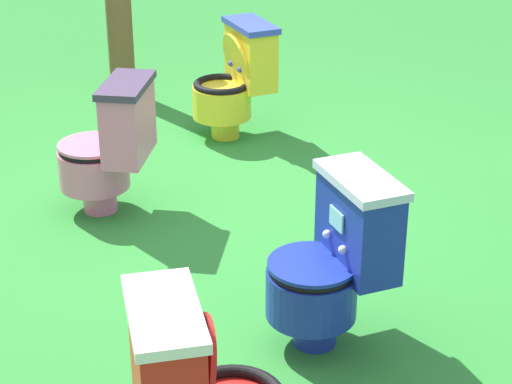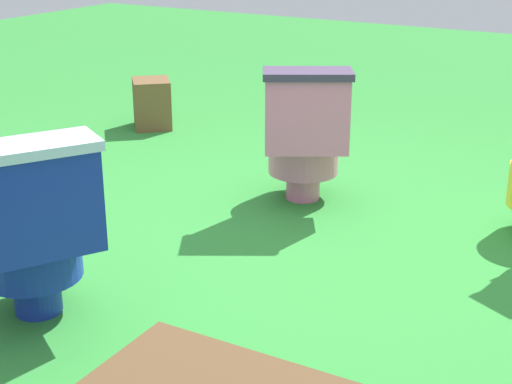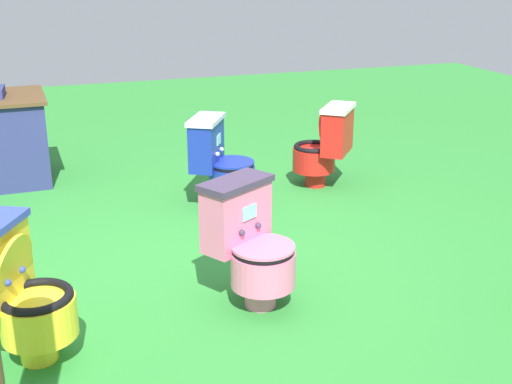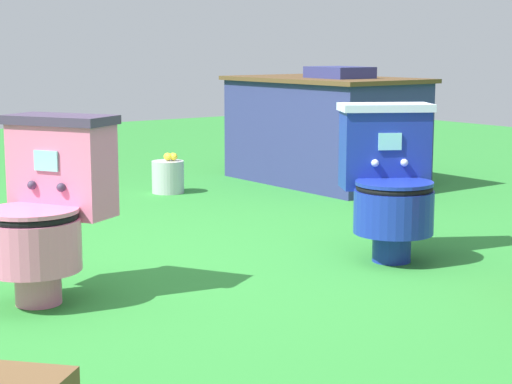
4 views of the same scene
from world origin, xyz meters
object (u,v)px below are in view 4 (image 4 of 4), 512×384
Objects in this scene: toilet_blue at (389,181)px; vendor_table at (324,129)px; toilet_pink at (46,208)px; lemon_bucket at (168,176)px.

vendor_table reaches higher than toilet_blue.
toilet_pink is 3.30m from vendor_table.
lemon_bucket is at bearing -62.16° from toilet_blue.
toilet_blue is at bearing -32.72° from vendor_table.
lemon_bucket is (-0.27, -1.17, -0.28)m from vendor_table.
toilet_blue is 1.00× the size of toilet_pink.
vendor_table is 5.35× the size of lemon_bucket.
vendor_table is (-1.67, 2.84, 0.02)m from toilet_pink.
vendor_table is at bearing -92.43° from toilet_blue.
vendor_table reaches higher than lemon_bucket.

